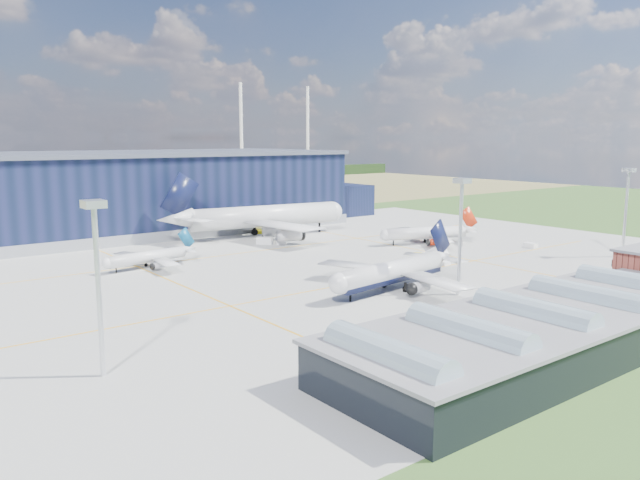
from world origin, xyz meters
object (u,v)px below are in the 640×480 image
Objects in this scene: light_mast_west at (97,260)px; airliner_red at (425,227)px; airliner_navy at (391,260)px; airstair at (437,257)px; gse_cart_b at (281,243)px; gse_cart_a at (530,245)px; airliner_widebody at (265,205)px; gse_van_a at (616,282)px; gse_van_b at (265,241)px; light_mast_center at (461,217)px; car_a at (583,291)px; gse_tug_b at (418,256)px; airliner_regional at (147,251)px; light_mast_east at (627,198)px; hangar at (162,194)px; gse_tug_c at (259,232)px.

light_mast_west is 117.94m from airliner_red.
airliner_navy is 31.65m from airstair.
gse_cart_a is at bearing -100.93° from gse_cart_b.
airliner_navy is at bearing -95.36° from airliner_widebody.
airstair is at bearing 30.24° from gse_van_a.
gse_cart_b is (-4.68, -15.56, -9.48)m from airliner_widebody.
airstair is (18.46, -49.53, 0.53)m from gse_van_b.
gse_cart_a is at bearing -176.99° from airliner_navy.
gse_cart_b is at bearing -98.57° from airliner_widebody.
gse_van_a is 0.97× the size of airstair.
light_mast_center reaches higher than car_a.
airliner_widebody is at bearing 145.20° from gse_tug_b.
airstair is at bearing 175.54° from gse_cart_a.
airstair is at bearing -54.84° from gse_tug_b.
light_mast_center is 85.71m from airliner_widebody.
airliner_red is 11.82× the size of gse_cart_b.
airliner_regional is 41.92m from gse_van_b.
light_mast_east reaches higher than gse_cart_b.
airliner_widebody is 13.37× the size of gse_van_b.
gse_cart_a is at bearing -14.72° from airstair.
car_a is (-10.76, 1.07, -0.44)m from gse_van_a.
gse_cart_b is (-60.12, 69.44, -14.85)m from light_mast_east.
gse_van_a is at bearing 104.36° from airliner_red.
airliner_regional is at bearing 133.86° from airstair.
gse_tug_b is (28.19, -93.99, -10.93)m from hangar.
gse_van_a is (-7.67, -60.49, -4.12)m from airliner_red.
gse_van_a is 10.83m from car_a.
gse_cart_a is 0.73× the size of gse_van_b.
gse_cart_b is (13.30, 59.10, -5.75)m from airliner_navy.
light_mast_west is 92.58m from car_a.
gse_van_a is (39.38, -26.07, -5.29)m from airliner_navy.
gse_cart_a reaches higher than gse_cart_b.
airliner_red is 1.23× the size of airliner_regional.
gse_tug_c is at bearing 48.51° from light_mast_west.
light_mast_west is 7.90× the size of gse_tug_c.
gse_van_a reaches higher than gse_tug_c.
gse_van_a is at bearing -74.81° from hangar.
airliner_widebody is 62.92m from airstair.
light_mast_east is 7.90× the size of gse_tug_c.
light_mast_west is 103.19m from gse_cart_b.
airliner_widebody is 103.37m from gse_van_a.
airstair is (89.97, 23.53, -13.84)m from light_mast_west.
airliner_red is at bearing -33.65° from car_a.
gse_cart_a is 37.75m from airstair.
airliner_navy is at bearing -168.16° from airstair.
hangar is at bearing 29.78° from gse_van_a.
hangar reaches higher than light_mast_east.
light_mast_east is at bearing -88.29° from car_a.
gse_cart_b is at bearing -179.14° from airliner_regional.
airliner_navy is 14.50× the size of gse_cart_b.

